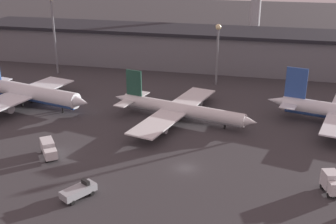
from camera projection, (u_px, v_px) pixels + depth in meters
name	position (u px, v px, depth m)	size (l,w,h in m)	color
ground	(185.00, 168.00, 85.16)	(600.00, 600.00, 0.00)	#383538
terminal_building	(228.00, 49.00, 154.24)	(194.84, 23.14, 13.92)	slate
airplane_0	(29.00, 93.00, 117.74)	(40.96, 32.27, 13.95)	white
airplane_1	(179.00, 110.00, 107.92)	(39.71, 38.46, 11.67)	white
service_vehicle_1	(332.00, 182.00, 75.96)	(3.84, 5.24, 3.83)	white
service_vehicle_2	(48.00, 148.00, 89.54)	(6.41, 7.21, 3.24)	white
service_vehicle_4	(79.00, 191.00, 74.62)	(5.48, 6.86, 2.87)	#9EA3A8
lamp_post_0	(53.00, 25.00, 144.02)	(1.80, 1.80, 26.98)	slate
lamp_post_1	(218.00, 45.00, 133.08)	(1.80, 1.80, 19.59)	slate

